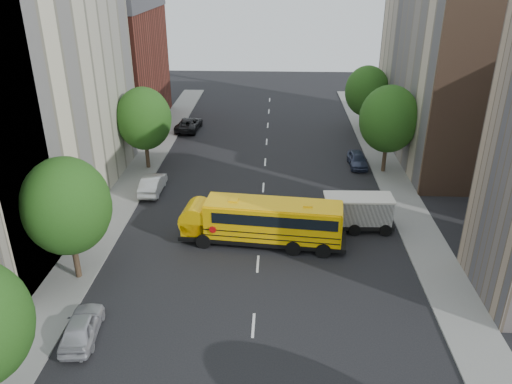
# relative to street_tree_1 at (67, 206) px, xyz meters

# --- Properties ---
(ground) EXTENTS (120.00, 120.00, 0.00)m
(ground) POSITION_rel_street_tree_1_xyz_m (11.00, 4.00, -4.95)
(ground) COLOR black
(ground) RESTS_ON ground
(sidewalk_left) EXTENTS (3.00, 80.00, 0.12)m
(sidewalk_left) POSITION_rel_street_tree_1_xyz_m (-0.50, 9.00, -4.89)
(sidewalk_left) COLOR slate
(sidewalk_left) RESTS_ON ground
(sidewalk_right) EXTENTS (3.00, 80.00, 0.12)m
(sidewalk_right) POSITION_rel_street_tree_1_xyz_m (22.50, 9.00, -4.89)
(sidewalk_right) COLOR slate
(sidewalk_right) RESTS_ON ground
(lane_markings) EXTENTS (0.15, 64.00, 0.01)m
(lane_markings) POSITION_rel_street_tree_1_xyz_m (11.00, 14.00, -4.95)
(lane_markings) COLOR silver
(lane_markings) RESTS_ON ground
(building_left_cream) EXTENTS (10.00, 26.00, 20.00)m
(building_left_cream) POSITION_rel_street_tree_1_xyz_m (-7.00, 10.00, 5.05)
(building_left_cream) COLOR beige
(building_left_cream) RESTS_ON ground
(building_left_redbrick) EXTENTS (10.00, 15.00, 13.00)m
(building_left_redbrick) POSITION_rel_street_tree_1_xyz_m (-7.00, 32.00, 1.55)
(building_left_redbrick) COLOR maroon
(building_left_redbrick) RESTS_ON ground
(building_right_far) EXTENTS (10.00, 22.00, 18.00)m
(building_right_far) POSITION_rel_street_tree_1_xyz_m (29.00, 24.00, 4.05)
(building_right_far) COLOR beige
(building_right_far) RESTS_ON ground
(building_right_sidewall) EXTENTS (10.10, 0.30, 18.00)m
(building_right_sidewall) POSITION_rel_street_tree_1_xyz_m (29.00, 13.00, 4.05)
(building_right_sidewall) COLOR brown
(building_right_sidewall) RESTS_ON ground
(street_tree_1) EXTENTS (5.12, 5.12, 7.90)m
(street_tree_1) POSITION_rel_street_tree_1_xyz_m (0.00, 0.00, 0.00)
(street_tree_1) COLOR #38281C
(street_tree_1) RESTS_ON ground
(street_tree_2) EXTENTS (4.99, 4.99, 7.71)m
(street_tree_2) POSITION_rel_street_tree_1_xyz_m (0.00, 18.00, -0.12)
(street_tree_2) COLOR #38281C
(street_tree_2) RESTS_ON ground
(street_tree_4) EXTENTS (5.25, 5.25, 8.10)m
(street_tree_4) POSITION_rel_street_tree_1_xyz_m (22.00, 18.00, 0.12)
(street_tree_4) COLOR #38281C
(street_tree_4) RESTS_ON ground
(street_tree_5) EXTENTS (4.86, 4.86, 7.51)m
(street_tree_5) POSITION_rel_street_tree_1_xyz_m (22.00, 30.00, -0.25)
(street_tree_5) COLOR #38281C
(street_tree_5) RESTS_ON ground
(school_bus) EXTENTS (11.61, 3.81, 3.22)m
(school_bus) POSITION_rel_street_tree_1_xyz_m (11.13, 4.69, -3.16)
(school_bus) COLOR black
(school_bus) RESTS_ON ground
(safari_truck) EXTENTS (6.14, 2.41, 2.60)m
(safari_truck) POSITION_rel_street_tree_1_xyz_m (17.57, 7.00, -3.58)
(safari_truck) COLOR black
(safari_truck) RESTS_ON ground
(parked_car_0) EXTENTS (2.05, 4.24, 1.39)m
(parked_car_0) POSITION_rel_street_tree_1_xyz_m (2.20, -5.32, -4.25)
(parked_car_0) COLOR #ADADB4
(parked_car_0) RESTS_ON ground
(parked_car_1) EXTENTS (1.57, 4.44, 1.46)m
(parked_car_1) POSITION_rel_street_tree_1_xyz_m (1.69, 12.72, -4.22)
(parked_car_1) COLOR white
(parked_car_1) RESTS_ON ground
(parked_car_2) EXTENTS (2.78, 5.35, 1.44)m
(parked_car_2) POSITION_rel_street_tree_1_xyz_m (1.92, 29.76, -4.23)
(parked_car_2) COLOR black
(parked_car_2) RESTS_ON ground
(parked_car_4) EXTENTS (1.71, 4.05, 1.37)m
(parked_car_4) POSITION_rel_street_tree_1_xyz_m (19.80, 19.34, -4.27)
(parked_car_4) COLOR #313A55
(parked_car_4) RESTS_ON ground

